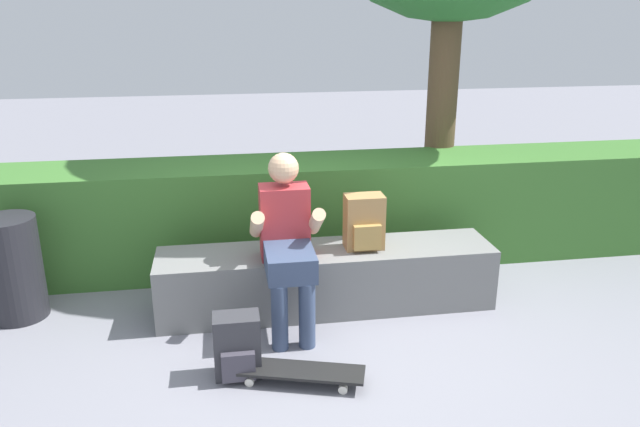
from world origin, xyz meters
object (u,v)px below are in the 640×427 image
at_px(backpack_on_ground, 237,347).
at_px(trash_bin, 13,268).
at_px(bench_main, 327,278).
at_px(person_skater, 287,238).
at_px(skateboard_near_person, 298,371).
at_px(backpack_on_bench, 364,223).

bearing_deg(backpack_on_ground, trash_bin, 146.68).
relative_size(bench_main, trash_bin, 3.26).
height_order(bench_main, backpack_on_ground, bench_main).
distance_m(person_skater, skateboard_near_person, 0.92).
relative_size(bench_main, person_skater, 2.03).
xyz_separation_m(backpack_on_bench, trash_bin, (-2.50, 0.22, -0.28)).
height_order(person_skater, trash_bin, person_skater).
height_order(bench_main, skateboard_near_person, bench_main).
bearing_deg(bench_main, trash_bin, 174.53).
xyz_separation_m(bench_main, backpack_on_bench, (0.27, -0.01, 0.43)).
xyz_separation_m(bench_main, backpack_on_ground, (-0.69, -0.80, -0.04)).
height_order(skateboard_near_person, backpack_on_bench, backpack_on_bench).
distance_m(person_skater, trash_bin, 1.99).
xyz_separation_m(skateboard_near_person, trash_bin, (-1.89, 1.15, 0.30)).
relative_size(backpack_on_ground, trash_bin, 0.53).
height_order(skateboard_near_person, trash_bin, trash_bin).
distance_m(skateboard_near_person, trash_bin, 2.24).
height_order(person_skater, backpack_on_bench, person_skater).
bearing_deg(backpack_on_bench, trash_bin, 174.91).
distance_m(backpack_on_bench, trash_bin, 2.53).
xyz_separation_m(person_skater, backpack_on_ground, (-0.37, -0.58, -0.47)).
bearing_deg(skateboard_near_person, person_skater, 88.11).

